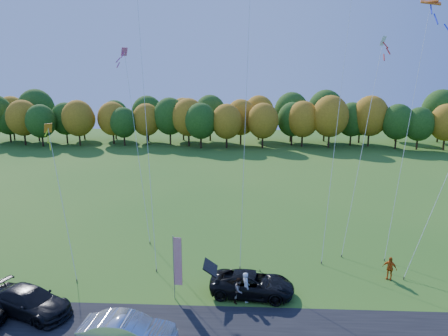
{
  "coord_description": "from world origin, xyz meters",
  "views": [
    {
      "loc": [
        1.35,
        -22.63,
        13.67
      ],
      "look_at": [
        0.0,
        6.0,
        7.0
      ],
      "focal_mm": 32.0,
      "sensor_mm": 36.0,
      "label": 1
    }
  ],
  "objects_px": {
    "feather_flag": "(177,261)",
    "silver_sedan": "(128,332)",
    "person_east": "(390,268)",
    "black_suv": "(252,284)"
  },
  "relations": [
    {
      "from": "person_east",
      "to": "feather_flag",
      "type": "bearing_deg",
      "value": -133.29
    },
    {
      "from": "black_suv",
      "to": "silver_sedan",
      "type": "distance_m",
      "value": 8.37
    },
    {
      "from": "black_suv",
      "to": "person_east",
      "type": "bearing_deg",
      "value": -69.17
    },
    {
      "from": "feather_flag",
      "to": "person_east",
      "type": "bearing_deg",
      "value": 12.51
    },
    {
      "from": "person_east",
      "to": "black_suv",
      "type": "bearing_deg",
      "value": -131.3
    },
    {
      "from": "black_suv",
      "to": "silver_sedan",
      "type": "bearing_deg",
      "value": 135.34
    },
    {
      "from": "feather_flag",
      "to": "silver_sedan",
      "type": "bearing_deg",
      "value": -111.91
    },
    {
      "from": "black_suv",
      "to": "silver_sedan",
      "type": "xyz_separation_m",
      "value": [
        -6.5,
        -5.27,
        0.08
      ]
    },
    {
      "from": "silver_sedan",
      "to": "feather_flag",
      "type": "height_order",
      "value": "feather_flag"
    },
    {
      "from": "black_suv",
      "to": "feather_flag",
      "type": "bearing_deg",
      "value": 104.71
    }
  ]
}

